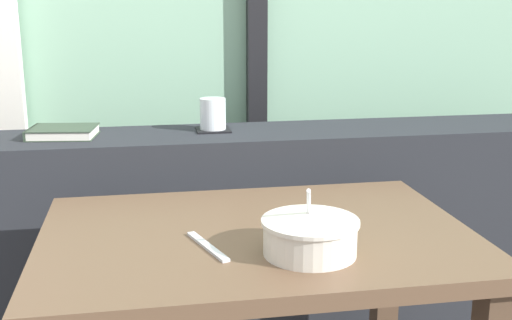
{
  "coord_description": "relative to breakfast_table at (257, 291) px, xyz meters",
  "views": [
    {
      "loc": [
        -0.16,
        -1.29,
        1.21
      ],
      "look_at": [
        0.14,
        0.4,
        0.78
      ],
      "focal_mm": 44.9,
      "sensor_mm": 36.0,
      "label": 1
    }
  ],
  "objects": [
    {
      "name": "dark_console_ledge",
      "position": [
        -0.06,
        0.58,
        -0.18
      ],
      "size": [
        2.8,
        0.29,
        0.83
      ],
      "primitive_type": "cube",
      "color": "#23262B",
      "rests_on": "ground"
    },
    {
      "name": "breakfast_table",
      "position": [
        0.0,
        0.0,
        0.0
      ],
      "size": [
        0.91,
        0.63,
        0.73
      ],
      "color": "brown",
      "rests_on": "ground"
    },
    {
      "name": "coaster_square",
      "position": [
        -0.02,
        0.61,
        0.24
      ],
      "size": [
        0.1,
        0.1,
        0.0
      ],
      "primitive_type": "cube",
      "color": "black",
      "rests_on": "dark_console_ledge"
    },
    {
      "name": "juice_glass",
      "position": [
        -0.02,
        0.61,
        0.28
      ],
      "size": [
        0.08,
        0.08,
        0.09
      ],
      "color": "white",
      "rests_on": "coaster_square"
    },
    {
      "name": "closed_book",
      "position": [
        -0.46,
        0.59,
        0.25
      ],
      "size": [
        0.2,
        0.16,
        0.03
      ],
      "color": "#334233",
      "rests_on": "dark_console_ledge"
    },
    {
      "name": "soup_bowl",
      "position": [
        0.08,
        -0.14,
        0.17
      ],
      "size": [
        0.19,
        0.19,
        0.14
      ],
      "color": "silver",
      "rests_on": "breakfast_table"
    },
    {
      "name": "fork_utensil",
      "position": [
        -0.11,
        -0.08,
        0.14
      ],
      "size": [
        0.07,
        0.17,
        0.01
      ],
      "primitive_type": "cube",
      "rotation": [
        0.0,
        0.0,
        0.33
      ],
      "color": "silver",
      "rests_on": "breakfast_table"
    }
  ]
}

